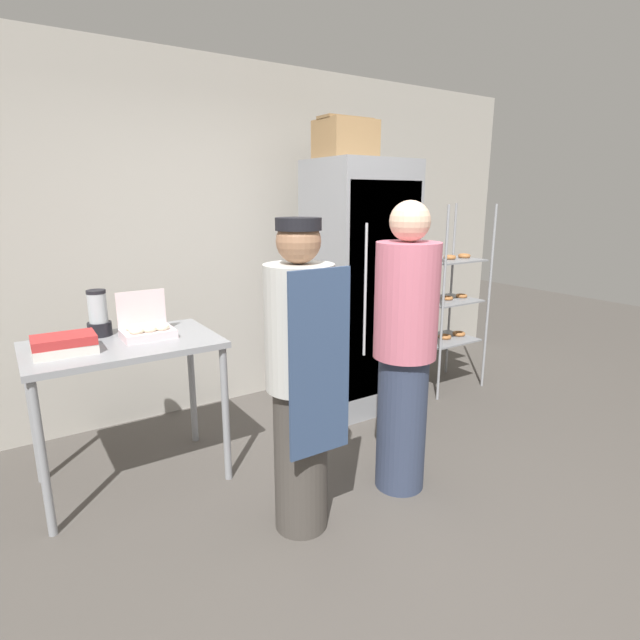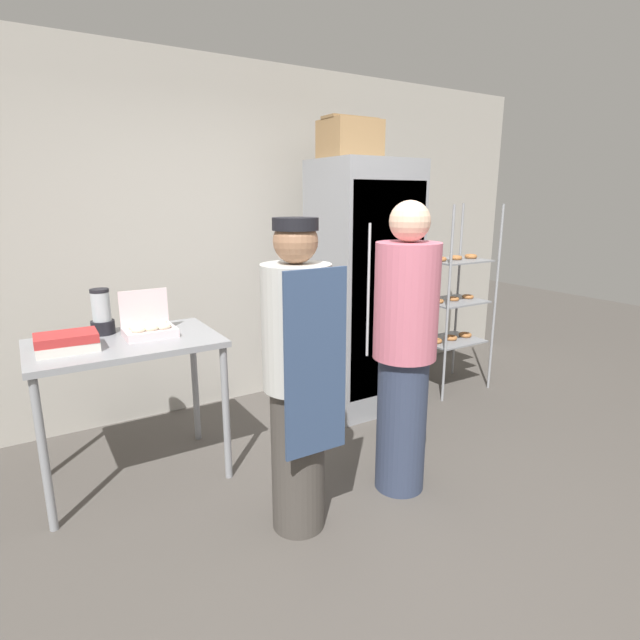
{
  "view_description": "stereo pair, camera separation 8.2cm",
  "coord_description": "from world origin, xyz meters",
  "px_view_note": "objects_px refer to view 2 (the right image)",
  "views": [
    {
      "loc": [
        -1.56,
        -1.69,
        1.71
      ],
      "look_at": [
        -0.02,
        0.67,
        1.01
      ],
      "focal_mm": 28.0,
      "sensor_mm": 36.0,
      "label": 1
    },
    {
      "loc": [
        -1.49,
        -1.74,
        1.71
      ],
      "look_at": [
        -0.02,
        0.67,
        1.01
      ],
      "focal_mm": 28.0,
      "sensor_mm": 36.0,
      "label": 2
    }
  ],
  "objects_px": {
    "person_customer": "(404,350)",
    "blender_pitcher": "(102,314)",
    "donut_box": "(149,328)",
    "baking_rack": "(453,301)",
    "refrigerator": "(363,288)",
    "person_baker": "(298,376)",
    "binder_stack": "(67,342)",
    "cardboard_storage_box": "(350,139)"
  },
  "relations": [
    {
      "from": "baking_rack",
      "to": "person_customer",
      "type": "height_order",
      "value": "person_customer"
    },
    {
      "from": "donut_box",
      "to": "person_customer",
      "type": "xyz_separation_m",
      "value": [
        1.18,
        -0.96,
        -0.08
      ]
    },
    {
      "from": "donut_box",
      "to": "binder_stack",
      "type": "relative_size",
      "value": 0.93
    },
    {
      "from": "binder_stack",
      "to": "person_customer",
      "type": "bearing_deg",
      "value": -28.08
    },
    {
      "from": "baking_rack",
      "to": "refrigerator",
      "type": "bearing_deg",
      "value": 173.85
    },
    {
      "from": "donut_box",
      "to": "cardboard_storage_box",
      "type": "bearing_deg",
      "value": 8.31
    },
    {
      "from": "refrigerator",
      "to": "binder_stack",
      "type": "bearing_deg",
      "value": -173.29
    },
    {
      "from": "donut_box",
      "to": "cardboard_storage_box",
      "type": "relative_size",
      "value": 0.72
    },
    {
      "from": "cardboard_storage_box",
      "to": "person_baker",
      "type": "distance_m",
      "value": 2.09
    },
    {
      "from": "donut_box",
      "to": "cardboard_storage_box",
      "type": "xyz_separation_m",
      "value": [
        1.62,
        0.24,
        1.19
      ]
    },
    {
      "from": "baking_rack",
      "to": "person_baker",
      "type": "distance_m",
      "value": 2.4
    },
    {
      "from": "binder_stack",
      "to": "person_baker",
      "type": "xyz_separation_m",
      "value": [
        0.94,
        -0.88,
        -0.1
      ]
    },
    {
      "from": "person_customer",
      "to": "person_baker",
      "type": "bearing_deg",
      "value": -179.37
    },
    {
      "from": "baking_rack",
      "to": "cardboard_storage_box",
      "type": "relative_size",
      "value": 4.02
    },
    {
      "from": "cardboard_storage_box",
      "to": "binder_stack",
      "type": "bearing_deg",
      "value": -171.27
    },
    {
      "from": "refrigerator",
      "to": "person_customer",
      "type": "relative_size",
      "value": 1.17
    },
    {
      "from": "baking_rack",
      "to": "binder_stack",
      "type": "relative_size",
      "value": 5.23
    },
    {
      "from": "blender_pitcher",
      "to": "person_baker",
      "type": "distance_m",
      "value": 1.38
    },
    {
      "from": "donut_box",
      "to": "person_baker",
      "type": "xyz_separation_m",
      "value": [
        0.49,
        -0.97,
        -0.1
      ]
    },
    {
      "from": "refrigerator",
      "to": "cardboard_storage_box",
      "type": "bearing_deg",
      "value": 149.63
    },
    {
      "from": "cardboard_storage_box",
      "to": "refrigerator",
      "type": "bearing_deg",
      "value": -30.37
    },
    {
      "from": "refrigerator",
      "to": "blender_pitcher",
      "type": "height_order",
      "value": "refrigerator"
    },
    {
      "from": "person_customer",
      "to": "blender_pitcher",
      "type": "bearing_deg",
      "value": 140.73
    },
    {
      "from": "donut_box",
      "to": "cardboard_storage_box",
      "type": "distance_m",
      "value": 2.02
    },
    {
      "from": "baking_rack",
      "to": "cardboard_storage_box",
      "type": "xyz_separation_m",
      "value": [
        -1.03,
        0.16,
        1.32
      ]
    },
    {
      "from": "donut_box",
      "to": "binder_stack",
      "type": "height_order",
      "value": "donut_box"
    },
    {
      "from": "refrigerator",
      "to": "person_baker",
      "type": "height_order",
      "value": "refrigerator"
    },
    {
      "from": "baking_rack",
      "to": "binder_stack",
      "type": "distance_m",
      "value": 3.11
    },
    {
      "from": "binder_stack",
      "to": "person_customer",
      "type": "xyz_separation_m",
      "value": [
        1.64,
        -0.88,
        -0.08
      ]
    },
    {
      "from": "person_baker",
      "to": "blender_pitcher",
      "type": "bearing_deg",
      "value": 121.62
    },
    {
      "from": "blender_pitcher",
      "to": "binder_stack",
      "type": "bearing_deg",
      "value": -128.74
    },
    {
      "from": "blender_pitcher",
      "to": "baking_rack",
      "type": "bearing_deg",
      "value": -2.49
    },
    {
      "from": "binder_stack",
      "to": "cardboard_storage_box",
      "type": "distance_m",
      "value": 2.41
    },
    {
      "from": "refrigerator",
      "to": "binder_stack",
      "type": "distance_m",
      "value": 2.19
    },
    {
      "from": "cardboard_storage_box",
      "to": "person_customer",
      "type": "distance_m",
      "value": 1.79
    },
    {
      "from": "refrigerator",
      "to": "baking_rack",
      "type": "relative_size",
      "value": 1.2
    },
    {
      "from": "donut_box",
      "to": "person_customer",
      "type": "height_order",
      "value": "person_customer"
    },
    {
      "from": "refrigerator",
      "to": "cardboard_storage_box",
      "type": "relative_size",
      "value": 4.83
    },
    {
      "from": "baking_rack",
      "to": "donut_box",
      "type": "distance_m",
      "value": 2.65
    },
    {
      "from": "blender_pitcher",
      "to": "person_baker",
      "type": "height_order",
      "value": "person_baker"
    },
    {
      "from": "donut_box",
      "to": "blender_pitcher",
      "type": "distance_m",
      "value": 0.31
    },
    {
      "from": "refrigerator",
      "to": "person_baker",
      "type": "xyz_separation_m",
      "value": [
        -1.24,
        -1.14,
        -0.15
      ]
    }
  ]
}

